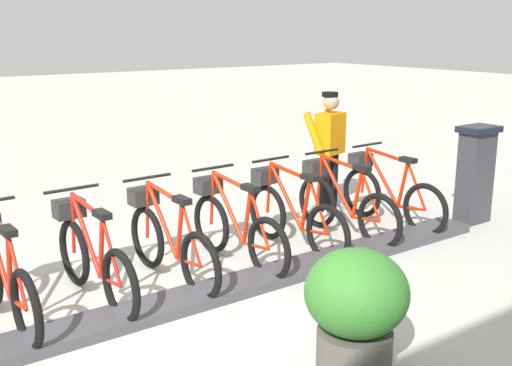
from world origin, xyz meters
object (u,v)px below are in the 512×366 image
Objects in this scene: bike_docked_3 at (234,226)px; bike_docked_5 at (92,256)px; payment_kiosk at (475,173)px; bike_docked_4 at (168,240)px; bike_docked_2 at (292,213)px; worker_near_rack at (329,147)px; bike_docked_6 at (3,276)px; planter_bush at (356,307)px; bike_docked_1 at (343,202)px; bike_docked_0 at (388,193)px.

bike_docked_3 is 1.00× the size of bike_docked_5.
payment_kiosk reaches higher than bike_docked_4.
worker_near_rack is at bearing -56.40° from bike_docked_2.
bike_docked_6 is (0.00, 0.80, 0.00)m from bike_docked_5.
bike_docked_6 is 4.71m from worker_near_rack.
bike_docked_5 is at bearing -90.00° from bike_docked_6.
planter_bush is at bearing -142.06° from bike_docked_6.
worker_near_rack is (1.50, 1.20, 0.24)m from payment_kiosk.
bike_docked_1 is at bearing 72.45° from payment_kiosk.
bike_docked_3 and bike_docked_5 have the same top height.
payment_kiosk reaches higher than bike_docked_0.
bike_docked_3 is at bearing -90.00° from bike_docked_5.
bike_docked_0 and bike_docked_4 have the same top height.
bike_docked_0 is 4.79m from bike_docked_6.
bike_docked_0 is 1.00× the size of bike_docked_4.
worker_near_rack reaches higher than bike_docked_4.
payment_kiosk is at bearing -65.23° from planter_bush.
bike_docked_1 and bike_docked_2 have the same top height.
worker_near_rack reaches higher than bike_docked_6.
bike_docked_1 is (0.00, 0.80, 0.00)m from bike_docked_0.
bike_docked_3 is 1.04× the size of worker_near_rack.
worker_near_rack is at bearing -76.22° from bike_docked_5.
worker_near_rack reaches higher than bike_docked_0.
worker_near_rack is at bearing 11.85° from bike_docked_0.
bike_docked_2 is (0.00, 1.60, 0.00)m from bike_docked_0.
bike_docked_0 is at bearing -50.79° from planter_bush.
bike_docked_3 is at bearing 80.47° from payment_kiosk.
bike_docked_0 is 1.00× the size of bike_docked_2.
bike_docked_3 and bike_docked_6 have the same top height.
bike_docked_4 is at bearing 6.34° from planter_bush.
bike_docked_0 and bike_docked_2 have the same top height.
bike_docked_2 is at bearing -90.00° from bike_docked_6.
worker_near_rack reaches higher than bike_docked_3.
bike_docked_1 and bike_docked_5 have the same top height.
payment_kiosk is 0.74× the size of bike_docked_4.
bike_docked_3 is 2.45m from planter_bush.
planter_bush is at bearing 167.43° from bike_docked_3.
bike_docked_3 is (0.00, 2.39, 0.00)m from bike_docked_0.
bike_docked_1 reaches higher than planter_bush.
bike_docked_5 is (0.00, 3.19, 0.00)m from bike_docked_1.
bike_docked_6 is at bearing 90.00° from bike_docked_1.
worker_near_rack reaches higher than bike_docked_1.
bike_docked_6 is (0.00, 3.99, 0.00)m from bike_docked_1.
bike_docked_2 and bike_docked_5 have the same top height.
bike_docked_2 is at bearing -90.00° from bike_docked_3.
bike_docked_0 reaches higher than planter_bush.
bike_docked_1 is 1.00× the size of bike_docked_5.
bike_docked_5 is at bearing 90.00° from bike_docked_4.
payment_kiosk reaches higher than bike_docked_1.
bike_docked_4 is 1.00× the size of bike_docked_5.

